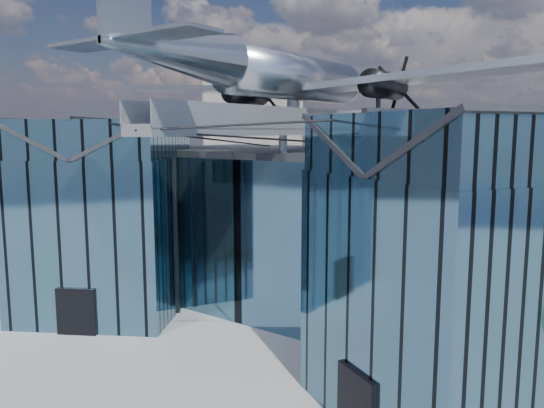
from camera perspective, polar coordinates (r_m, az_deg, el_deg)
The scene contains 5 objects.
ground_plane at distance 28.69m, azimuth -2.43°, elevation -14.85°, with size 120.00×120.00×0.00m, color gray.
museum at distance 31.71m, azimuth 4.07°, elevation -2.21°, with size 32.88×24.50×17.60m.
bg_towers at distance 72.75m, azimuth 24.27°, elevation 6.34°, with size 77.00×24.50×26.00m.
tree_plaza_w at distance 38.01m, azimuth -23.64°, elevation -3.81°, with size 4.63×4.63×5.64m.
tree_side_w at distance 44.46m, azimuth -25.74°, elevation -2.94°, with size 3.55×3.55×4.94m.
Camera 1 is at (16.52, -20.68, 11.09)m, focal length 35.00 mm.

